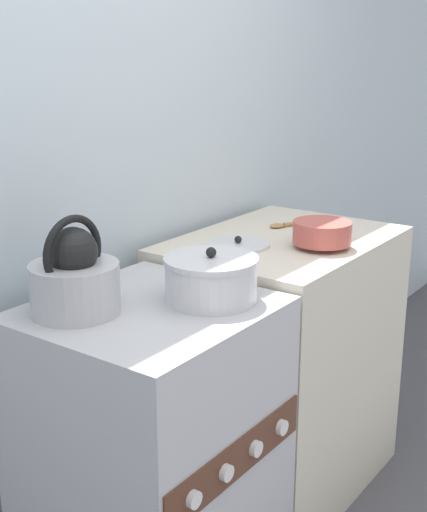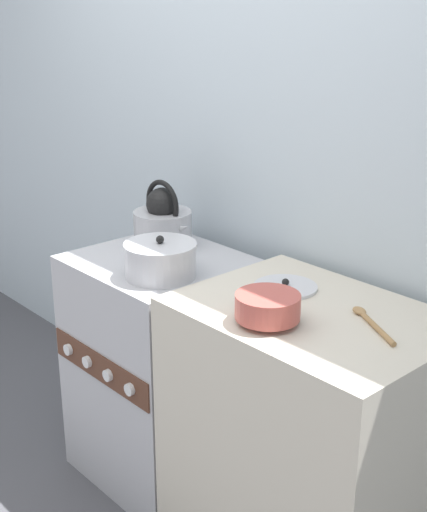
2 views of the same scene
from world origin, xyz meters
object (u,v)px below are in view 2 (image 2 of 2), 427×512
Objects in this scene: kettle at (163,221)px; loose_pot_lid at (285,287)px; stove at (163,369)px; cooking_pot at (161,260)px; enamel_bowl at (268,307)px.

kettle is 1.35× the size of loose_pot_lid.
loose_pot_lid reaches higher than stove.
stove is 0.55m from cooking_pot.
stove is 3.26× the size of kettle.
kettle is 0.36m from cooking_pot.
stove is 3.60× the size of cooking_pot.
kettle is 1.10× the size of cooking_pot.
stove is 4.39× the size of loose_pot_lid.
stove is 0.88m from enamel_bowl.
cooking_pot is at bearing -39.81° from kettle.
cooking_pot is 1.34× the size of enamel_bowl.
stove is 0.58m from kettle.
loose_pot_lid is at bearing -3.18° from kettle.
enamel_bowl is at bearing -4.34° from cooking_pot.
cooking_pot is at bearing 175.66° from enamel_bowl.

